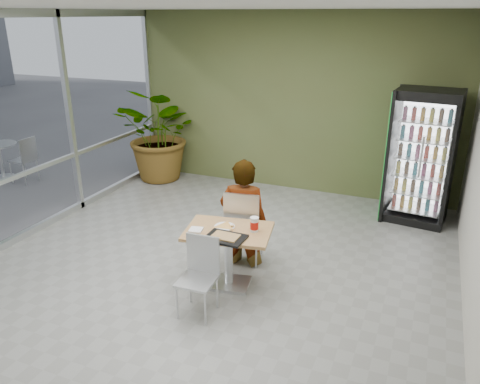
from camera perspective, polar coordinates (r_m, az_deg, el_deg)
name	(u,v)px	position (r m, az deg, el deg)	size (l,w,h in m)	color
ground	(207,274)	(6.10, -3.98, -10.00)	(7.00, 7.00, 0.00)	gray
room_envelope	(204,155)	(5.46, -4.40, 4.56)	(6.00, 7.00, 3.20)	beige
storefront_frame	(11,131)	(7.29, -26.15, 6.66)	(0.10, 7.00, 3.20)	silver
dining_table	(229,246)	(5.62, -1.41, -6.59)	(1.11, 0.87, 0.75)	tan
chair_far	(243,222)	(6.06, 0.37, -3.68)	(0.53, 0.53, 1.04)	silver
chair_near	(200,269)	(5.21, -4.89, -9.31)	(0.41, 0.41, 0.88)	silver
seated_woman	(243,223)	(6.13, 0.42, -3.77)	(0.64, 0.41, 1.74)	black
pizza_plate	(225,226)	(5.59, -1.89, -4.13)	(0.32, 0.25, 0.03)	white
soda_cup	(254,225)	(5.45, 1.76, -4.00)	(0.10, 0.10, 0.18)	white
napkin_stack	(196,230)	(5.52, -5.39, -4.61)	(0.15, 0.15, 0.02)	white
cafeteria_tray	(225,238)	(5.30, -1.80, -5.62)	(0.45, 0.33, 0.03)	black
beverage_fridge	(421,157)	(7.81, 21.22, 3.98)	(1.03, 0.83, 2.08)	black
potted_plant	(162,134)	(9.32, -9.50, 6.95)	(1.66, 1.44, 1.85)	#2C6E2C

